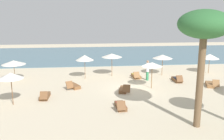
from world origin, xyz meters
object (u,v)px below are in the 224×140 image
at_px(lounger_0, 136,76).
at_px(lounger_3, 124,89).
at_px(lounger_2, 121,106).
at_px(lounger_4, 45,96).
at_px(umbrella_6, 152,64).
at_px(lounger_5, 177,80).
at_px(palm_0, 204,28).
at_px(umbrella_5, 163,57).
at_px(umbrella_4, 14,62).
at_px(lounger_1, 210,84).
at_px(umbrella_0, 112,55).
at_px(umbrella_2, 11,76).
at_px(lounger_6, 73,86).
at_px(person_0, 147,70).
at_px(umbrella_1, 210,56).
at_px(umbrella_3, 85,58).

bearing_deg(lounger_0, lounger_3, -113.47).
distance_m(lounger_2, lounger_3, 3.74).
bearing_deg(lounger_4, umbrella_6, 11.21).
xyz_separation_m(lounger_5, palm_0, (-2.15, -9.39, 5.42)).
bearing_deg(lounger_2, lounger_4, 154.09).
bearing_deg(umbrella_5, umbrella_6, -116.75).
xyz_separation_m(umbrella_4, lounger_1, (17.38, -3.51, -1.59)).
relative_size(umbrella_0, umbrella_2, 0.98).
height_order(umbrella_4, lounger_3, umbrella_4).
bearing_deg(lounger_6, person_0, 14.49).
distance_m(lounger_2, person_0, 7.74).
height_order(lounger_2, palm_0, palm_0).
relative_size(umbrella_4, lounger_0, 1.26).
relative_size(umbrella_6, lounger_2, 1.32).
relative_size(lounger_5, palm_0, 0.26).
height_order(lounger_2, person_0, person_0).
distance_m(umbrella_4, person_0, 12.43).
bearing_deg(lounger_0, lounger_6, -154.62).
distance_m(umbrella_6, lounger_4, 9.00).
xyz_separation_m(lounger_1, lounger_5, (-2.35, 1.83, 0.01)).
bearing_deg(lounger_5, lounger_0, 153.77).
relative_size(lounger_2, person_0, 0.89).
bearing_deg(umbrella_0, lounger_4, -132.35).
bearing_deg(lounger_0, lounger_1, -31.29).
bearing_deg(umbrella_1, umbrella_6, -147.47).
bearing_deg(lounger_0, person_0, -51.02).
height_order(umbrella_0, lounger_3, umbrella_0).
bearing_deg(umbrella_6, umbrella_1, 32.53).
height_order(umbrella_5, palm_0, palm_0).
bearing_deg(umbrella_3, lounger_1, -18.96).
xyz_separation_m(umbrella_6, palm_0, (0.75, -7.52, 3.54)).
bearing_deg(lounger_3, umbrella_5, 46.98).
bearing_deg(umbrella_3, lounger_5, -12.56).
height_order(umbrella_0, lounger_0, umbrella_0).
bearing_deg(lounger_3, umbrella_2, -164.90).
relative_size(umbrella_4, umbrella_6, 0.97).
bearing_deg(lounger_3, umbrella_6, 15.14).
bearing_deg(lounger_3, umbrella_1, 28.57).
height_order(lounger_0, lounger_4, lounger_0).
bearing_deg(lounger_4, palm_0, -31.76).
bearing_deg(umbrella_0, lounger_0, -22.62).
relative_size(umbrella_4, lounger_3, 1.24).
bearing_deg(person_0, lounger_4, -154.38).
xyz_separation_m(umbrella_1, lounger_4, (-15.91, -6.35, -1.63)).
distance_m(lounger_4, palm_0, 12.30).
height_order(lounger_1, lounger_4, lounger_1).
bearing_deg(umbrella_4, lounger_6, -26.59).
xyz_separation_m(lounger_3, lounger_6, (-4.11, 1.45, 0.00)).
xyz_separation_m(umbrella_2, umbrella_4, (-1.48, 6.42, -0.34)).
relative_size(umbrella_2, lounger_5, 1.37).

